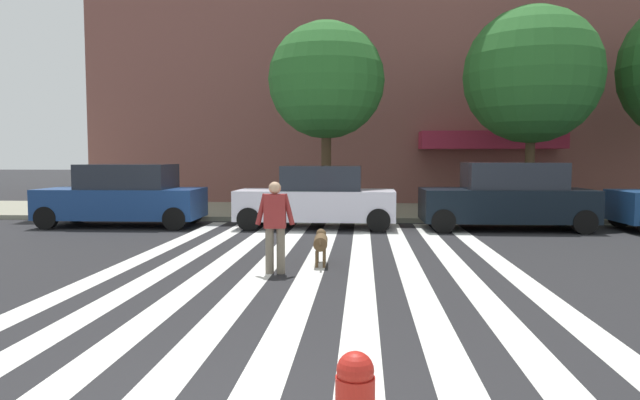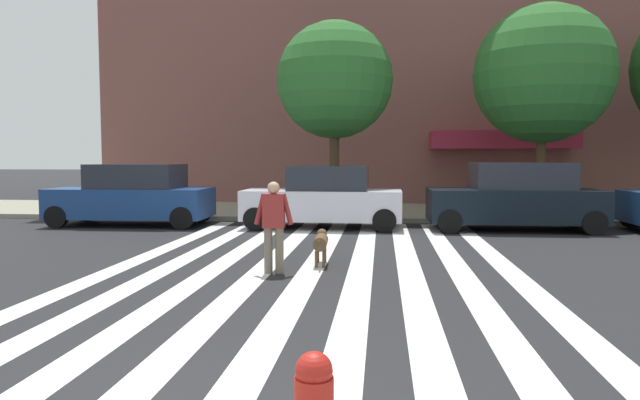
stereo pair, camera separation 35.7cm
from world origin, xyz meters
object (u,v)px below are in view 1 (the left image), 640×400
Objects in this scene: parked_car_third_in_line at (507,197)px; pedestrian_dog_walker at (275,222)px; parked_car_behind_first at (317,198)px; street_tree_middle at (532,75)px; street_tree_nearest at (326,81)px; parked_car_near_curb at (124,196)px; dog_on_leash at (321,242)px.

pedestrian_dog_walker is at bearing -130.39° from parked_car_third_in_line.
parked_car_behind_first is 0.97× the size of parked_car_third_in_line.
street_tree_middle is 12.52m from pedestrian_dog_walker.
parked_car_near_curb is at bearing -157.38° from street_tree_nearest.
parked_car_behind_first is 0.72× the size of street_tree_nearest.
street_tree_nearest is (-5.34, 2.47, 3.66)m from parked_car_third_in_line.
parked_car_third_in_line is 0.75× the size of street_tree_nearest.
street_tree_middle reaches higher than parked_car_third_in_line.
parked_car_behind_first is 6.66m from pedestrian_dog_walker.
street_tree_middle reaches higher than parked_car_near_curb.
street_tree_nearest is 6.79m from street_tree_middle.
parked_car_near_curb is 1.00× the size of parked_car_third_in_line.
street_tree_middle is (12.70, 2.93, 3.85)m from parked_car_near_curb.
street_tree_nearest reaches higher than pedestrian_dog_walker.
street_tree_nearest is at bearing 87.66° from parked_car_behind_first.
street_tree_middle is 6.09× the size of dog_on_leash.
street_tree_middle is at bearing 53.49° from pedestrian_dog_walker.
parked_car_behind_first is 0.67× the size of street_tree_middle.
street_tree_nearest is at bearing 155.15° from parked_car_third_in_line.
parked_car_near_curb reaches higher than pedestrian_dog_walker.
parked_car_near_curb is 2.90× the size of pedestrian_dog_walker.
dog_on_leash is at bearing -126.17° from street_tree_middle.
street_tree_nearest is (5.93, 2.47, 3.68)m from parked_car_near_curb.
street_tree_middle is at bearing 53.83° from dog_on_leash.
parked_car_behind_first reaches higher than pedestrian_dog_walker.
parked_car_third_in_line is 0.69× the size of street_tree_middle.
pedestrian_dog_walker is at bearing -126.51° from street_tree_middle.
street_tree_nearest is at bearing 22.62° from parked_car_near_curb.
pedestrian_dog_walker is at bearing -92.03° from street_tree_nearest.
pedestrian_dog_walker is at bearing -91.91° from parked_car_behind_first.
street_tree_nearest is 9.22m from dog_on_leash.
parked_car_behind_first is at bearing 88.09° from pedestrian_dog_walker.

